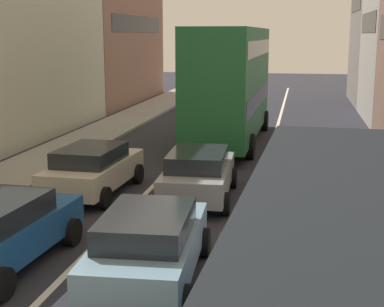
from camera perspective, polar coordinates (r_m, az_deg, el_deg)
sidewalk_left at (r=25.44m, az=-11.55°, el=0.80°), size 2.60×64.00×0.14m
lane_stripe_left at (r=24.02m, az=-0.43°, el=0.24°), size 0.16×60.00×0.01m
lane_stripe_right at (r=23.61m, az=7.70°, el=-0.07°), size 0.16×60.00×0.01m
removalist_box_truck at (r=6.56m, az=17.48°, el=-14.28°), size 2.92×7.78×3.58m
sedan_centre_lane_second at (r=11.33m, az=-4.30°, el=-8.95°), size 2.26×4.40×1.49m
hatchback_centre_lane_third at (r=16.87m, az=0.64°, el=-1.96°), size 2.23×4.38×1.49m
sedan_left_lane_third at (r=17.73m, az=-9.79°, el=-1.46°), size 2.21×4.37×1.49m
sedan_right_lane_behind_truck at (r=13.29m, az=13.12°, el=-6.07°), size 2.18×4.36×1.49m
wagon_right_lane_far at (r=18.54m, az=12.40°, el=-0.99°), size 2.27×4.40×1.49m
bus_mid_queue_primary at (r=25.50m, az=3.85°, el=7.30°), size 2.93×10.54×5.06m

